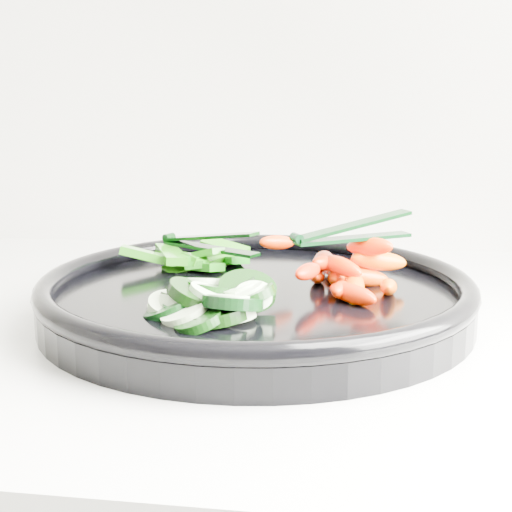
# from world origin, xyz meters

# --- Properties ---
(veggie_tray) EXTENTS (0.44, 0.44, 0.04)m
(veggie_tray) POSITION_xyz_m (0.70, 1.69, 0.95)
(veggie_tray) COLOR black
(veggie_tray) RESTS_ON counter
(cucumber_pile) EXTENTS (0.11, 0.12, 0.04)m
(cucumber_pile) POSITION_xyz_m (0.67, 1.62, 0.96)
(cucumber_pile) COLOR black
(cucumber_pile) RESTS_ON veggie_tray
(carrot_pile) EXTENTS (0.14, 0.16, 0.06)m
(carrot_pile) POSITION_xyz_m (0.78, 1.71, 0.97)
(carrot_pile) COLOR #E24E00
(carrot_pile) RESTS_ON veggie_tray
(pepper_pile) EXTENTS (0.12, 0.10, 0.04)m
(pepper_pile) POSITION_xyz_m (0.63, 1.76, 0.96)
(pepper_pile) COLOR #0B6C0A
(pepper_pile) RESTS_ON veggie_tray
(tong_carrot) EXTENTS (0.10, 0.07, 0.02)m
(tong_carrot) POSITION_xyz_m (0.78, 1.71, 1.00)
(tong_carrot) COLOR black
(tong_carrot) RESTS_ON carrot_pile
(tong_pepper) EXTENTS (0.11, 0.07, 0.02)m
(tong_pepper) POSITION_xyz_m (0.64, 1.76, 0.98)
(tong_pepper) COLOR black
(tong_pepper) RESTS_ON pepper_pile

